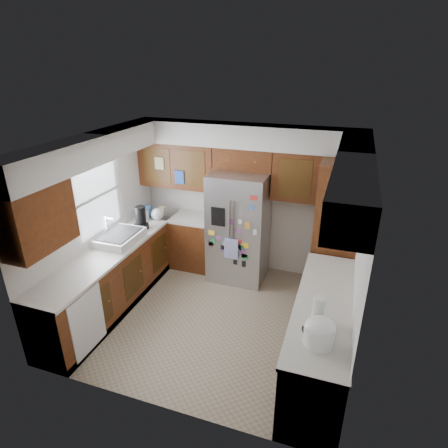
% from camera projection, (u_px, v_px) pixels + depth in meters
% --- Properties ---
extents(floor, '(3.60, 3.60, 0.00)m').
position_uv_depth(floor, '(214.00, 317.00, 5.36)').
color(floor, tan).
rests_on(floor, ground).
extents(room_shell, '(3.64, 3.24, 2.52)m').
position_uv_depth(room_shell, '(214.00, 187.00, 4.97)').
color(room_shell, silver).
rests_on(room_shell, ground).
extents(left_counter_run, '(1.36, 3.20, 0.92)m').
position_uv_depth(left_counter_run, '(129.00, 274.00, 5.62)').
color(left_counter_run, '#48210D').
rests_on(left_counter_run, ground).
extents(right_counter_run, '(0.63, 2.25, 0.92)m').
position_uv_depth(right_counter_run, '(320.00, 338.00, 4.34)').
color(right_counter_run, '#48210D').
rests_on(right_counter_run, ground).
extents(pantry, '(0.60, 0.90, 2.15)m').
position_uv_depth(pantry, '(336.00, 231.00, 5.48)').
color(pantry, '#48210D').
rests_on(pantry, ground).
extents(fridge, '(0.90, 0.79, 1.80)m').
position_uv_depth(fridge, '(239.00, 227.00, 6.04)').
color(fridge, '#98989D').
rests_on(fridge, ground).
extents(bridge_cabinet, '(0.96, 0.34, 0.35)m').
position_uv_depth(bridge_cabinet, '(244.00, 158.00, 5.80)').
color(bridge_cabinet, '#48210D').
rests_on(bridge_cabinet, fridge).
extents(fridge_top_items, '(0.80, 0.32, 0.29)m').
position_uv_depth(fridge_top_items, '(243.00, 139.00, 5.66)').
color(fridge_top_items, '#2C30C5').
rests_on(fridge_top_items, bridge_cabinet).
extents(sink_assembly, '(0.52, 0.70, 0.37)m').
position_uv_depth(sink_assembly, '(120.00, 237.00, 5.49)').
color(sink_assembly, silver).
rests_on(sink_assembly, left_counter_run).
extents(left_counter_clutter, '(0.41, 0.93, 0.38)m').
position_uv_depth(left_counter_clutter, '(148.00, 216.00, 6.09)').
color(left_counter_clutter, black).
rests_on(left_counter_clutter, left_counter_run).
extents(rice_cooker, '(0.31, 0.30, 0.26)m').
position_uv_depth(rice_cooker, '(320.00, 331.00, 3.49)').
color(rice_cooker, white).
rests_on(rice_cooker, right_counter_run).
extents(paper_towel, '(0.12, 0.12, 0.27)m').
position_uv_depth(paper_towel, '(318.00, 309.00, 3.81)').
color(paper_towel, white).
rests_on(paper_towel, right_counter_run).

